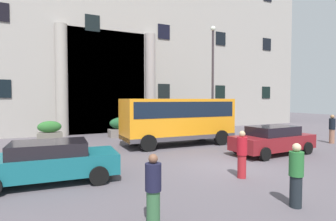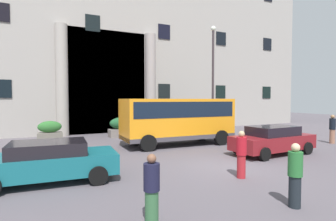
{
  "view_description": "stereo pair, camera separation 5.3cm",
  "coord_description": "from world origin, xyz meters",
  "px_view_note": "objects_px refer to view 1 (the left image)",
  "views": [
    {
      "loc": [
        -7.05,
        -8.74,
        2.79
      ],
      "look_at": [
        0.21,
        6.18,
        2.07
      ],
      "focal_mm": 28.56,
      "sensor_mm": 36.0,
      "label": 1
    },
    {
      "loc": [
        -7.0,
        -8.76,
        2.79
      ],
      "look_at": [
        0.21,
        6.18,
        2.07
      ],
      "focal_mm": 28.56,
      "sensor_mm": 36.0,
      "label": 2
    }
  ],
  "objects_px": {
    "pedestrian_man_red_shirt": "(153,190)",
    "pedestrian_woman_with_bag": "(242,154)",
    "orange_minibus": "(178,117)",
    "hedge_planter_entrance_right": "(123,127)",
    "bus_stop_sign": "(227,116)",
    "parked_estate_mid": "(273,140)",
    "hedge_planter_far_east": "(178,123)",
    "pedestrian_man_crossing": "(332,129)",
    "pedestrian_child_trailing": "(296,175)",
    "hedge_planter_far_west": "(50,132)",
    "parked_coupe_end": "(49,161)",
    "scooter_by_planter": "(248,139)",
    "hedge_planter_east": "(212,124)",
    "lamppost_plaza_centre": "(213,72)"
  },
  "relations": [
    {
      "from": "parked_estate_mid",
      "to": "scooter_by_planter",
      "type": "distance_m",
      "value": 2.14
    },
    {
      "from": "parked_coupe_end",
      "to": "scooter_by_planter",
      "type": "height_order",
      "value": "parked_coupe_end"
    },
    {
      "from": "orange_minibus",
      "to": "hedge_planter_far_west",
      "type": "relative_size",
      "value": 4.41
    },
    {
      "from": "hedge_planter_far_east",
      "to": "hedge_planter_east",
      "type": "xyz_separation_m",
      "value": [
        3.29,
        -0.29,
        -0.19
      ]
    },
    {
      "from": "pedestrian_man_red_shirt",
      "to": "pedestrian_woman_with_bag",
      "type": "bearing_deg",
      "value": 165.09
    },
    {
      "from": "orange_minibus",
      "to": "pedestrian_woman_with_bag",
      "type": "bearing_deg",
      "value": -98.45
    },
    {
      "from": "parked_estate_mid",
      "to": "pedestrian_man_crossing",
      "type": "xyz_separation_m",
      "value": [
        5.94,
        0.76,
        0.18
      ]
    },
    {
      "from": "orange_minibus",
      "to": "hedge_planter_far_east",
      "type": "distance_m",
      "value": 6.06
    },
    {
      "from": "hedge_planter_entrance_right",
      "to": "parked_coupe_end",
      "type": "height_order",
      "value": "hedge_planter_entrance_right"
    },
    {
      "from": "hedge_planter_east",
      "to": "lamppost_plaza_centre",
      "type": "bearing_deg",
      "value": -125.32
    },
    {
      "from": "hedge_planter_east",
      "to": "hedge_planter_far_west",
      "type": "distance_m",
      "value": 13.06
    },
    {
      "from": "hedge_planter_far_west",
      "to": "parked_estate_mid",
      "type": "bearing_deg",
      "value": -43.26
    },
    {
      "from": "orange_minibus",
      "to": "parked_coupe_end",
      "type": "bearing_deg",
      "value": -146.97
    },
    {
      "from": "parked_coupe_end",
      "to": "lamppost_plaza_centre",
      "type": "relative_size",
      "value": 0.53
    },
    {
      "from": "hedge_planter_far_east",
      "to": "pedestrian_man_red_shirt",
      "type": "distance_m",
      "value": 16.4
    },
    {
      "from": "bus_stop_sign",
      "to": "parked_estate_mid",
      "type": "bearing_deg",
      "value": -107.73
    },
    {
      "from": "bus_stop_sign",
      "to": "parked_estate_mid",
      "type": "xyz_separation_m",
      "value": [
        -1.98,
        -6.2,
        -0.75
      ]
    },
    {
      "from": "hedge_planter_east",
      "to": "pedestrian_woman_with_bag",
      "type": "relative_size",
      "value": 0.91
    },
    {
      "from": "parked_coupe_end",
      "to": "pedestrian_man_crossing",
      "type": "distance_m",
      "value": 16.29
    },
    {
      "from": "bus_stop_sign",
      "to": "scooter_by_planter",
      "type": "xyz_separation_m",
      "value": [
        -1.67,
        -4.09,
        -1.03
      ]
    },
    {
      "from": "pedestrian_child_trailing",
      "to": "scooter_by_planter",
      "type": "bearing_deg",
      "value": 154.05
    },
    {
      "from": "parked_coupe_end",
      "to": "pedestrian_woman_with_bag",
      "type": "xyz_separation_m",
      "value": [
        6.14,
        -2.43,
        0.13
      ]
    },
    {
      "from": "pedestrian_child_trailing",
      "to": "lamppost_plaza_centre",
      "type": "height_order",
      "value": "lamppost_plaza_centre"
    },
    {
      "from": "orange_minibus",
      "to": "hedge_planter_far_west",
      "type": "bearing_deg",
      "value": 146.15
    },
    {
      "from": "hedge_planter_east",
      "to": "pedestrian_woman_with_bag",
      "type": "xyz_separation_m",
      "value": [
        -7.26,
        -12.01,
        0.24
      ]
    },
    {
      "from": "bus_stop_sign",
      "to": "hedge_planter_entrance_right",
      "type": "height_order",
      "value": "bus_stop_sign"
    },
    {
      "from": "bus_stop_sign",
      "to": "hedge_planter_entrance_right",
      "type": "xyz_separation_m",
      "value": [
        -7.0,
        3.2,
        -0.78
      ]
    },
    {
      "from": "hedge_planter_far_east",
      "to": "pedestrian_child_trailing",
      "type": "distance_m",
      "value": 15.56
    },
    {
      "from": "parked_coupe_end",
      "to": "pedestrian_man_red_shirt",
      "type": "xyz_separation_m",
      "value": [
        1.94,
        -4.35,
        0.08
      ]
    },
    {
      "from": "hedge_planter_east",
      "to": "scooter_by_planter",
      "type": "bearing_deg",
      "value": -110.38
    },
    {
      "from": "pedestrian_woman_with_bag",
      "to": "pedestrian_man_red_shirt",
      "type": "height_order",
      "value": "pedestrian_woman_with_bag"
    },
    {
      "from": "parked_coupe_end",
      "to": "pedestrian_child_trailing",
      "type": "height_order",
      "value": "pedestrian_child_trailing"
    },
    {
      "from": "pedestrian_woman_with_bag",
      "to": "hedge_planter_far_west",
      "type": "bearing_deg",
      "value": 55.74
    },
    {
      "from": "orange_minibus",
      "to": "bus_stop_sign",
      "type": "relative_size",
      "value": 2.84
    },
    {
      "from": "hedge_planter_east",
      "to": "pedestrian_woman_with_bag",
      "type": "height_order",
      "value": "pedestrian_woman_with_bag"
    },
    {
      "from": "hedge_planter_far_west",
      "to": "pedestrian_man_red_shirt",
      "type": "relative_size",
      "value": 0.96
    },
    {
      "from": "pedestrian_man_crossing",
      "to": "pedestrian_man_red_shirt",
      "type": "distance_m",
      "value": 15.23
    },
    {
      "from": "hedge_planter_far_west",
      "to": "scooter_by_planter",
      "type": "relative_size",
      "value": 0.77
    },
    {
      "from": "bus_stop_sign",
      "to": "parked_coupe_end",
      "type": "relative_size",
      "value": 0.53
    },
    {
      "from": "hedge_planter_far_east",
      "to": "pedestrian_man_crossing",
      "type": "distance_m",
      "value": 10.96
    },
    {
      "from": "parked_estate_mid",
      "to": "parked_coupe_end",
      "type": "bearing_deg",
      "value": 177.85
    },
    {
      "from": "pedestrian_man_crossing",
      "to": "lamppost_plaza_centre",
      "type": "distance_m",
      "value": 8.99
    },
    {
      "from": "hedge_planter_far_west",
      "to": "parked_coupe_end",
      "type": "bearing_deg",
      "value": -92.11
    },
    {
      "from": "pedestrian_child_trailing",
      "to": "pedestrian_man_crossing",
      "type": "bearing_deg",
      "value": 127.73
    },
    {
      "from": "orange_minibus",
      "to": "hedge_planter_entrance_right",
      "type": "distance_m",
      "value": 5.37
    },
    {
      "from": "bus_stop_sign",
      "to": "pedestrian_man_crossing",
      "type": "distance_m",
      "value": 6.75
    },
    {
      "from": "pedestrian_child_trailing",
      "to": "parked_estate_mid",
      "type": "bearing_deg",
      "value": 146.19
    },
    {
      "from": "hedge_planter_far_west",
      "to": "scooter_by_planter",
      "type": "bearing_deg",
      "value": -35.31
    },
    {
      "from": "hedge_planter_entrance_right",
      "to": "hedge_planter_east",
      "type": "distance_m",
      "value": 8.09
    },
    {
      "from": "bus_stop_sign",
      "to": "pedestrian_man_crossing",
      "type": "height_order",
      "value": "bus_stop_sign"
    }
  ]
}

